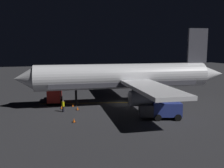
% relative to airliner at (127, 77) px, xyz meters
% --- Properties ---
extents(ground_plane, '(180.00, 180.00, 0.20)m').
position_rel_airliner_xyz_m(ground_plane, '(0.05, 0.60, -4.66)').
color(ground_plane, '#2E2E32').
extents(apron_guide_stripe, '(4.55, 19.45, 0.01)m').
position_rel_airliner_xyz_m(apron_guide_stripe, '(2.02, 4.60, -4.56)').
color(apron_guide_stripe, gold).
rests_on(apron_guide_stripe, ground_plane).
extents(airliner, '(33.06, 36.23, 12.77)m').
position_rel_airliner_xyz_m(airliner, '(0.00, 0.00, 0.00)').
color(airliner, white).
rests_on(airliner, ground_plane).
extents(baggage_truck, '(6.83, 3.19, 2.51)m').
position_rel_airliner_xyz_m(baggage_truck, '(4.82, 11.52, -3.26)').
color(baggage_truck, maroon).
rests_on(baggage_truck, ground_plane).
extents(catering_truck, '(3.65, 5.90, 2.26)m').
position_rel_airliner_xyz_m(catering_truck, '(-9.80, -1.35, -3.39)').
color(catering_truck, navy).
rests_on(catering_truck, ground_plane).
extents(ground_crew_worker, '(0.40, 0.40, 1.74)m').
position_rel_airliner_xyz_m(ground_crew_worker, '(-2.27, 10.90, -3.67)').
color(ground_crew_worker, black).
rests_on(ground_crew_worker, ground_plane).
extents(traffic_cone_near_left, '(0.50, 0.50, 0.55)m').
position_rel_airliner_xyz_m(traffic_cone_near_left, '(-0.45, 10.97, -4.31)').
color(traffic_cone_near_left, '#EA590F').
rests_on(traffic_cone_near_left, ground_plane).
extents(traffic_cone_near_right, '(0.50, 0.50, 0.55)m').
position_rel_airliner_xyz_m(traffic_cone_near_right, '(0.67, 9.07, -4.31)').
color(traffic_cone_near_right, '#EA590F').
rests_on(traffic_cone_near_right, ground_plane).
extents(traffic_cone_under_wing, '(0.50, 0.50, 0.55)m').
position_rel_airliner_xyz_m(traffic_cone_under_wing, '(-1.80, 8.71, -4.31)').
color(traffic_cone_under_wing, '#EA590F').
rests_on(traffic_cone_under_wing, ground_plane).
extents(traffic_cone_far, '(0.50, 0.50, 0.55)m').
position_rel_airliner_xyz_m(traffic_cone_far, '(-7.94, 10.17, -4.31)').
color(traffic_cone_far, '#EA590F').
rests_on(traffic_cone_far, ground_plane).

